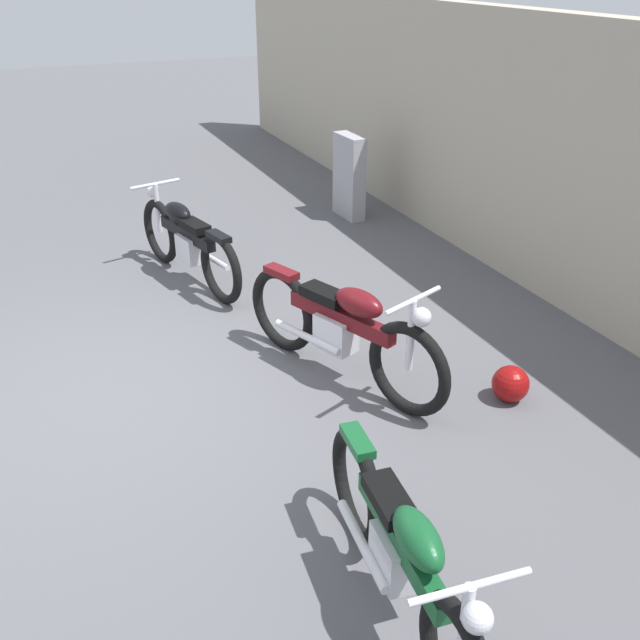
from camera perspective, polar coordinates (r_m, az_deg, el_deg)
name	(u,v)px	position (r m, az deg, el deg)	size (l,w,h in m)	color
ground_plane	(118,396)	(5.96, -15.94, -5.95)	(40.00, 40.00, 0.00)	#56565B
building_wall	(583,171)	(7.25, 20.45, 11.18)	(18.00, 0.30, 2.71)	#B2A893
stone_marker	(349,177)	(9.58, 2.37, 11.48)	(0.57, 0.20, 1.10)	#9E9EA3
helmet	(510,384)	(5.82, 15.11, -4.99)	(0.30, 0.30, 0.30)	maroon
motorcycle_black	(187,241)	(7.72, -10.65, 6.29)	(2.05, 0.75, 0.94)	black
motorcycle_green	(402,556)	(3.84, 6.59, -18.35)	(2.00, 0.56, 0.90)	black
motorcycle_maroon	(342,328)	(5.74, 1.80, -0.68)	(2.07, 0.99, 0.98)	black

